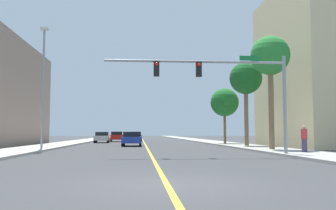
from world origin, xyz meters
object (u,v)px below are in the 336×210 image
at_px(car_black, 136,136).
at_px(car_red, 117,136).
at_px(car_blue, 132,139).
at_px(pedestrian, 304,139).
at_px(traffic_signal_mast, 227,80).
at_px(street_lamp, 43,82).
at_px(palm_mid, 246,79).
at_px(car_silver, 102,137).
at_px(palm_near, 270,57).
at_px(palm_far, 225,103).

height_order(car_black, car_red, car_red).
height_order(car_blue, pedestrian, pedestrian).
relative_size(traffic_signal_mast, car_black, 2.28).
relative_size(street_lamp, palm_mid, 1.17).
xyz_separation_m(car_black, car_red, (-2.75, -2.85, -0.01)).
relative_size(car_silver, car_black, 1.00).
xyz_separation_m(palm_mid, car_black, (-10.30, 24.88, -5.48)).
bearing_deg(palm_near, car_silver, 121.26).
xyz_separation_m(palm_far, car_black, (-9.98, 17.63, -3.89)).
xyz_separation_m(car_blue, pedestrian, (10.73, -15.10, 0.22)).
distance_m(street_lamp, pedestrian, 18.49).
bearing_deg(palm_mid, car_black, 112.49).
bearing_deg(street_lamp, car_blue, 55.77).
distance_m(traffic_signal_mast, palm_far, 20.38).
distance_m(car_silver, car_red, 5.80).
bearing_deg(pedestrian, car_black, -145.62).
xyz_separation_m(street_lamp, car_black, (6.55, 30.52, -4.30)).
relative_size(car_black, car_blue, 1.02).
bearing_deg(car_silver, car_blue, 105.85).
distance_m(palm_near, palm_mid, 7.28).
bearing_deg(car_blue, street_lamp, -124.19).
distance_m(palm_mid, car_silver, 22.72).
relative_size(palm_mid, car_silver, 1.68).
bearing_deg(car_red, car_blue, -84.79).
xyz_separation_m(traffic_signal_mast, pedestrian, (5.03, 1.21, -3.39)).
xyz_separation_m(palm_far, car_blue, (-10.19, -3.56, -3.92)).
bearing_deg(car_red, street_lamp, -100.51).
xyz_separation_m(palm_far, car_silver, (-14.35, 9.21, -3.93)).
xyz_separation_m(traffic_signal_mast, palm_mid, (4.81, 12.63, 1.90)).
bearing_deg(street_lamp, pedestrian, -18.69).
relative_size(palm_near, palm_far, 1.35).
bearing_deg(street_lamp, car_black, 77.89).
bearing_deg(car_silver, car_black, -119.58).
bearing_deg(palm_mid, traffic_signal_mast, -110.84).
distance_m(palm_near, pedestrian, 7.21).
distance_m(palm_far, car_red, 19.90).
xyz_separation_m(street_lamp, palm_mid, (16.85, 5.64, 1.18)).
bearing_deg(street_lamp, palm_far, 37.94).
relative_size(car_silver, pedestrian, 2.84).
relative_size(car_black, pedestrian, 2.84).
bearing_deg(car_blue, car_silver, 108.09).
xyz_separation_m(traffic_signal_mast, car_red, (-8.24, 34.66, -3.59)).
height_order(traffic_signal_mast, palm_near, palm_near).
bearing_deg(car_silver, car_red, -108.33).
xyz_separation_m(palm_near, car_blue, (-10.23, 10.93, -6.07)).
bearing_deg(car_blue, palm_far, 19.31).
height_order(street_lamp, car_silver, street_lamp).
height_order(palm_mid, car_blue, palm_mid).
xyz_separation_m(palm_near, palm_far, (-0.04, 14.49, -2.15)).
distance_m(traffic_signal_mast, pedestrian, 6.18).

